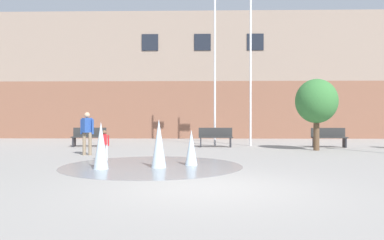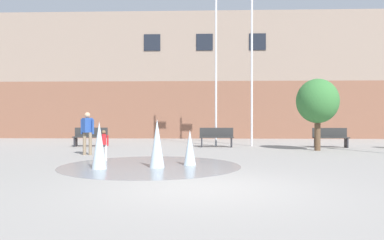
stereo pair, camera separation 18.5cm
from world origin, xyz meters
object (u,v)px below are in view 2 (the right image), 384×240
adult_watching (87,130)px  flagpole_right (252,51)px  park_bench_under_left_flagpole (216,137)px  park_bench_left_of_flagpoles (90,137)px  park_bench_near_trashcan (331,137)px  child_with_pink_shirt (104,143)px  flagpole_left (217,50)px  street_tree_near_building (318,101)px

adult_watching → flagpole_right: 8.99m
park_bench_under_left_flagpole → adult_watching: bearing=-141.1°
park_bench_left_of_flagpoles → park_bench_near_trashcan: bearing=-0.9°
park_bench_under_left_flagpole → child_with_pink_shirt: bearing=-123.4°
child_with_pink_shirt → flagpole_left: bearing=-55.1°
park_bench_under_left_flagpole → child_with_pink_shirt: (-3.80, -5.78, 0.10)m
park_bench_left_of_flagpoles → child_with_pink_shirt: 6.27m
park_bench_left_of_flagpoles → adult_watching: (1.14, -4.04, 0.45)m
child_with_pink_shirt → adult_watching: 2.15m
street_tree_near_building → flagpole_left: bearing=149.2°
child_with_pink_shirt → adult_watching: (-1.11, 1.81, 0.35)m
adult_watching → flagpole_right: (6.69, 4.70, 3.72)m
park_bench_left_of_flagpoles → child_with_pink_shirt: (2.25, -5.85, 0.10)m
adult_watching → flagpole_left: flagpole_left is taller
park_bench_left_of_flagpoles → street_tree_near_building: bearing=-10.1°
child_with_pink_shirt → flagpole_right: bearing=-65.2°
adult_watching → flagpole_right: bearing=163.2°
park_bench_under_left_flagpole → park_bench_near_trashcan: size_ratio=1.00×
park_bench_left_of_flagpoles → street_tree_near_building: size_ratio=0.53×
park_bench_under_left_flagpole → flagpole_right: flagpole_right is taller
park_bench_near_trashcan → flagpole_left: (-5.28, 0.84, 4.25)m
adult_watching → park_bench_under_left_flagpole: bearing=167.0°
park_bench_left_of_flagpoles → flagpole_right: flagpole_right is taller
park_bench_left_of_flagpoles → park_bench_near_trashcan: size_ratio=1.00×
flagpole_left → street_tree_near_building: flagpole_left is taller
flagpole_right → adult_watching: bearing=-144.9°
park_bench_left_of_flagpoles → flagpole_left: 7.45m
park_bench_left_of_flagpoles → flagpole_right: bearing=4.9°
child_with_pink_shirt → adult_watching: size_ratio=0.62×
child_with_pink_shirt → park_bench_left_of_flagpoles: bearing=-3.5°
park_bench_left_of_flagpoles → flagpole_right: size_ratio=0.18×
park_bench_under_left_flagpole → flagpole_left: bearing=88.2°
adult_watching → flagpole_right: size_ratio=0.18×
park_bench_under_left_flagpole → child_with_pink_shirt: size_ratio=1.62×
adult_watching → flagpole_left: bearing=171.7°
child_with_pink_shirt → street_tree_near_building: 9.08m
flagpole_left → flagpole_right: 1.76m
child_with_pink_shirt → flagpole_right: flagpole_right is taller
park_bench_left_of_flagpoles → adult_watching: size_ratio=1.01×
street_tree_near_building → flagpole_right: bearing=134.2°
flagpole_right → street_tree_near_building: size_ratio=2.90×
park_bench_near_trashcan → adult_watching: (-10.21, -3.86, 0.45)m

